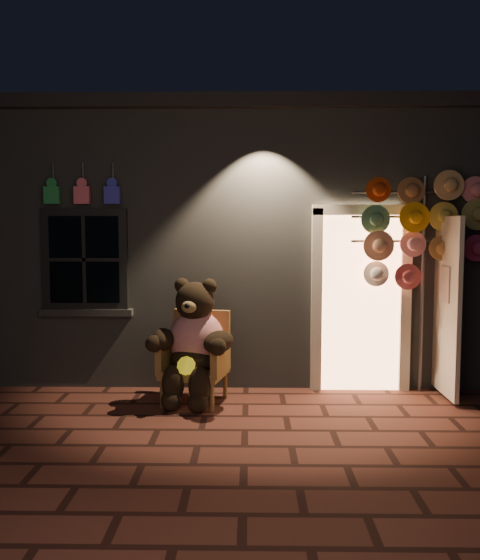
{
  "coord_description": "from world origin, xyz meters",
  "views": [
    {
      "loc": [
        0.05,
        -5.49,
        1.93
      ],
      "look_at": [
        -0.06,
        1.0,
        1.35
      ],
      "focal_mm": 38.0,
      "sensor_mm": 36.0,
      "label": 1
    }
  ],
  "objects": [
    {
      "name": "ground",
      "position": [
        0.0,
        0.0,
        0.0
      ],
      "size": [
        60.0,
        60.0,
        0.0
      ],
      "primitive_type": "plane",
      "color": "brown",
      "rests_on": "ground"
    },
    {
      "name": "teddy_bear",
      "position": [
        -0.56,
        0.84,
        0.68
      ],
      "size": [
        0.97,
        0.85,
        1.37
      ],
      "rotation": [
        0.0,
        0.0,
        -0.23
      ],
      "color": "red",
      "rests_on": "ground"
    },
    {
      "name": "hat_rack",
      "position": [
        2.0,
        1.28,
        1.94
      ],
      "size": [
        1.56,
        0.22,
        2.53
      ],
      "color": "#59595E",
      "rests_on": "ground"
    },
    {
      "name": "shop_building",
      "position": [
        0.0,
        3.99,
        1.74
      ],
      "size": [
        7.3,
        5.95,
        3.51
      ],
      "color": "slate",
      "rests_on": "ground"
    },
    {
      "name": "wicker_armchair",
      "position": [
        -0.55,
        0.97,
        0.5
      ],
      "size": [
        0.8,
        0.75,
        1.0
      ],
      "rotation": [
        0.0,
        0.0,
        -0.23
      ],
      "color": "brown",
      "rests_on": "ground"
    }
  ]
}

